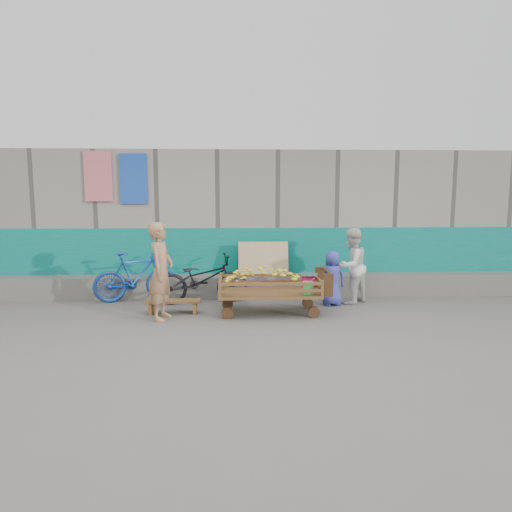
{
  "coord_description": "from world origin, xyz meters",
  "views": [
    {
      "loc": [
        -0.3,
        -6.84,
        2.09
      ],
      "look_at": [
        0.1,
        1.2,
        1.0
      ],
      "focal_mm": 32.0,
      "sensor_mm": 36.0,
      "label": 1
    }
  ],
  "objects_px": {
    "vendor_man": "(161,271)",
    "bicycle_dark": "(202,279)",
    "child": "(332,278)",
    "bicycle_blue": "(136,277)",
    "bench": "(173,304)",
    "banana_cart": "(267,282)",
    "woman": "(351,266)"
  },
  "relations": [
    {
      "from": "bench",
      "to": "woman",
      "type": "distance_m",
      "value": 3.43
    },
    {
      "from": "bench",
      "to": "vendor_man",
      "type": "bearing_deg",
      "value": -110.27
    },
    {
      "from": "child",
      "to": "bicycle_blue",
      "type": "distance_m",
      "value": 3.8
    },
    {
      "from": "child",
      "to": "bicycle_blue",
      "type": "bearing_deg",
      "value": -17.65
    },
    {
      "from": "banana_cart",
      "to": "woman",
      "type": "bearing_deg",
      "value": 22.72
    },
    {
      "from": "woman",
      "to": "child",
      "type": "xyz_separation_m",
      "value": [
        -0.4,
        -0.15,
        -0.21
      ]
    },
    {
      "from": "bicycle_blue",
      "to": "bicycle_dark",
      "type": "bearing_deg",
      "value": -112.47
    },
    {
      "from": "vendor_man",
      "to": "bicycle_dark",
      "type": "distance_m",
      "value": 1.33
    },
    {
      "from": "child",
      "to": "bicycle_blue",
      "type": "relative_size",
      "value": 0.64
    },
    {
      "from": "bicycle_dark",
      "to": "banana_cart",
      "type": "bearing_deg",
      "value": -135.95
    },
    {
      "from": "banana_cart",
      "to": "bicycle_blue",
      "type": "height_order",
      "value": "bicycle_blue"
    },
    {
      "from": "bench",
      "to": "bicycle_dark",
      "type": "xyz_separation_m",
      "value": [
        0.46,
        0.76,
        0.3
      ]
    },
    {
      "from": "child",
      "to": "bicycle_dark",
      "type": "bearing_deg",
      "value": -17.0
    },
    {
      "from": "vendor_man",
      "to": "bicycle_blue",
      "type": "height_order",
      "value": "vendor_man"
    },
    {
      "from": "vendor_man",
      "to": "bicycle_dark",
      "type": "xyz_separation_m",
      "value": [
        0.6,
        1.13,
        -0.35
      ]
    },
    {
      "from": "bench",
      "to": "child",
      "type": "bearing_deg",
      "value": 9.04
    },
    {
      "from": "bench",
      "to": "child",
      "type": "distance_m",
      "value": 2.99
    },
    {
      "from": "banana_cart",
      "to": "woman",
      "type": "height_order",
      "value": "woman"
    },
    {
      "from": "banana_cart",
      "to": "bicycle_blue",
      "type": "bearing_deg",
      "value": 157.21
    },
    {
      "from": "woman",
      "to": "child",
      "type": "distance_m",
      "value": 0.47
    },
    {
      "from": "vendor_man",
      "to": "bicycle_dark",
      "type": "bearing_deg",
      "value": -17.81
    },
    {
      "from": "child",
      "to": "bench",
      "type": "bearing_deg",
      "value": -1.08
    },
    {
      "from": "child",
      "to": "banana_cart",
      "type": "bearing_deg",
      "value": 13.42
    },
    {
      "from": "bicycle_dark",
      "to": "bicycle_blue",
      "type": "bearing_deg",
      "value": 70.56
    },
    {
      "from": "vendor_man",
      "to": "child",
      "type": "bearing_deg",
      "value": -64.81
    },
    {
      "from": "banana_cart",
      "to": "bench",
      "type": "height_order",
      "value": "banana_cart"
    },
    {
      "from": "woman",
      "to": "bicycle_blue",
      "type": "relative_size",
      "value": 0.9
    },
    {
      "from": "woman",
      "to": "child",
      "type": "bearing_deg",
      "value": -21.33
    },
    {
      "from": "banana_cart",
      "to": "child",
      "type": "bearing_deg",
      "value": 23.54
    },
    {
      "from": "child",
      "to": "vendor_man",
      "type": "bearing_deg",
      "value": 5.1
    },
    {
      "from": "banana_cart",
      "to": "bicycle_blue",
      "type": "relative_size",
      "value": 1.19
    },
    {
      "from": "woman",
      "to": "bicycle_dark",
      "type": "xyz_separation_m",
      "value": [
        -2.87,
        0.15,
        -0.26
      ]
    }
  ]
}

